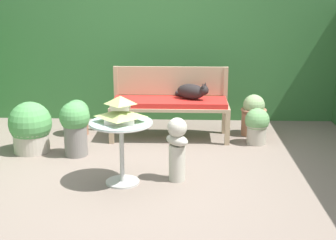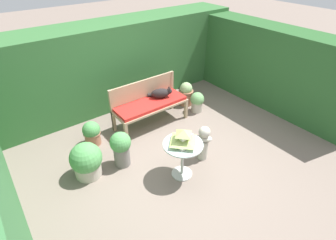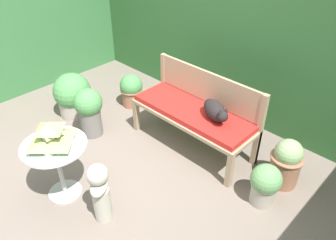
{
  "view_description": "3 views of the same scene",
  "coord_description": "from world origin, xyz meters",
  "px_view_note": "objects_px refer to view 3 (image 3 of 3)",
  "views": [
    {
      "loc": [
        0.37,
        -4.63,
        1.84
      ],
      "look_at": [
        0.15,
        0.62,
        0.39
      ],
      "focal_mm": 50.0,
      "sensor_mm": 36.0,
      "label": 1
    },
    {
      "loc": [
        -2.28,
        -2.63,
        3.11
      ],
      "look_at": [
        0.1,
        0.54,
        0.45
      ],
      "focal_mm": 28.0,
      "sensor_mm": 36.0,
      "label": 2
    },
    {
      "loc": [
        2.14,
        -1.27,
        2.53
      ],
      "look_at": [
        0.17,
        0.75,
        0.59
      ],
      "focal_mm": 35.0,
      "sensor_mm": 36.0,
      "label": 3
    }
  ],
  "objects_px": {
    "potted_plant_path_edge": "(265,184)",
    "potted_plant_table_near": "(286,162)",
    "potted_plant_bench_right": "(131,90)",
    "cat": "(215,110)",
    "patio_table": "(56,156)",
    "potted_plant_bench_left": "(73,95)",
    "garden_bust": "(100,191)",
    "garden_bench": "(193,115)",
    "potted_plant_hedge_corner": "(89,110)",
    "pagoda_birdhouse": "(51,136)"
  },
  "relations": [
    {
      "from": "garden_bench",
      "to": "potted_plant_path_edge",
      "type": "relative_size",
      "value": 3.31
    },
    {
      "from": "garden_bench",
      "to": "garden_bust",
      "type": "distance_m",
      "value": 1.41
    },
    {
      "from": "potted_plant_path_edge",
      "to": "potted_plant_hedge_corner",
      "type": "bearing_deg",
      "value": -166.54
    },
    {
      "from": "cat",
      "to": "potted_plant_bench_right",
      "type": "bearing_deg",
      "value": -156.84
    },
    {
      "from": "garden_bench",
      "to": "potted_plant_hedge_corner",
      "type": "xyz_separation_m",
      "value": [
        -1.06,
        -0.7,
        -0.09
      ]
    },
    {
      "from": "patio_table",
      "to": "potted_plant_bench_right",
      "type": "height_order",
      "value": "patio_table"
    },
    {
      "from": "garden_bust",
      "to": "potted_plant_table_near",
      "type": "xyz_separation_m",
      "value": [
        0.97,
        1.61,
        -0.09
      ]
    },
    {
      "from": "potted_plant_path_edge",
      "to": "potted_plant_bench_left",
      "type": "relative_size",
      "value": 0.75
    },
    {
      "from": "cat",
      "to": "potted_plant_table_near",
      "type": "height_order",
      "value": "cat"
    },
    {
      "from": "garden_bench",
      "to": "patio_table",
      "type": "xyz_separation_m",
      "value": [
        -0.42,
        -1.5,
        0.05
      ]
    },
    {
      "from": "garden_bench",
      "to": "potted_plant_bench_right",
      "type": "bearing_deg",
      "value": 174.75
    },
    {
      "from": "potted_plant_bench_left",
      "to": "potted_plant_path_edge",
      "type": "bearing_deg",
      "value": 8.52
    },
    {
      "from": "potted_plant_bench_left",
      "to": "potted_plant_bench_right",
      "type": "bearing_deg",
      "value": 61.32
    },
    {
      "from": "garden_bench",
      "to": "potted_plant_path_edge",
      "type": "xyz_separation_m",
      "value": [
        1.09,
        -0.19,
        -0.2
      ]
    },
    {
      "from": "pagoda_birdhouse",
      "to": "potted_plant_bench_left",
      "type": "xyz_separation_m",
      "value": [
        -1.2,
        0.9,
        -0.45
      ]
    },
    {
      "from": "patio_table",
      "to": "garden_bench",
      "type": "bearing_deg",
      "value": 74.48
    },
    {
      "from": "garden_bench",
      "to": "potted_plant_bench_right",
      "type": "xyz_separation_m",
      "value": [
        -1.23,
        0.11,
        -0.2
      ]
    },
    {
      "from": "patio_table",
      "to": "garden_bust",
      "type": "xyz_separation_m",
      "value": [
        0.54,
        0.09,
        -0.13
      ]
    },
    {
      "from": "garden_bust",
      "to": "potted_plant_bench_left",
      "type": "xyz_separation_m",
      "value": [
        -1.74,
        0.81,
        -0.07
      ]
    },
    {
      "from": "potted_plant_bench_right",
      "to": "potted_plant_bench_left",
      "type": "distance_m",
      "value": 0.81
    },
    {
      "from": "garden_bench",
      "to": "potted_plant_bench_right",
      "type": "relative_size",
      "value": 3.19
    },
    {
      "from": "potted_plant_path_edge",
      "to": "potted_plant_table_near",
      "type": "xyz_separation_m",
      "value": [
        0.01,
        0.39,
        0.03
      ]
    },
    {
      "from": "pagoda_birdhouse",
      "to": "potted_plant_bench_left",
      "type": "height_order",
      "value": "pagoda_birdhouse"
    },
    {
      "from": "potted_plant_bench_right",
      "to": "cat",
      "type": "bearing_deg",
      "value": -2.83
    },
    {
      "from": "potted_plant_hedge_corner",
      "to": "potted_plant_bench_left",
      "type": "relative_size",
      "value": 1.06
    },
    {
      "from": "patio_table",
      "to": "potted_plant_path_edge",
      "type": "relative_size",
      "value": 1.39
    },
    {
      "from": "patio_table",
      "to": "potted_plant_bench_left",
      "type": "bearing_deg",
      "value": 143.17
    },
    {
      "from": "garden_bust",
      "to": "potted_plant_path_edge",
      "type": "bearing_deg",
      "value": 99.95
    },
    {
      "from": "potted_plant_bench_right",
      "to": "potted_plant_table_near",
      "type": "height_order",
      "value": "potted_plant_table_near"
    },
    {
      "from": "potted_plant_hedge_corner",
      "to": "potted_plant_path_edge",
      "type": "height_order",
      "value": "potted_plant_hedge_corner"
    },
    {
      "from": "potted_plant_table_near",
      "to": "patio_table",
      "type": "bearing_deg",
      "value": -131.71
    },
    {
      "from": "potted_plant_path_edge",
      "to": "pagoda_birdhouse",
      "type": "bearing_deg",
      "value": -139.01
    },
    {
      "from": "garden_bench",
      "to": "garden_bust",
      "type": "relative_size",
      "value": 2.31
    },
    {
      "from": "pagoda_birdhouse",
      "to": "potted_plant_bench_right",
      "type": "height_order",
      "value": "pagoda_birdhouse"
    },
    {
      "from": "patio_table",
      "to": "potted_plant_table_near",
      "type": "xyz_separation_m",
      "value": [
        1.51,
        1.7,
        -0.22
      ]
    },
    {
      "from": "garden_bench",
      "to": "potted_plant_bench_left",
      "type": "height_order",
      "value": "potted_plant_bench_left"
    },
    {
      "from": "cat",
      "to": "garden_bust",
      "type": "bearing_deg",
      "value": -70.26
    },
    {
      "from": "potted_plant_table_near",
      "to": "potted_plant_bench_left",
      "type": "bearing_deg",
      "value": -163.67
    },
    {
      "from": "potted_plant_bench_right",
      "to": "garden_bust",
      "type": "bearing_deg",
      "value": -48.18
    },
    {
      "from": "potted_plant_hedge_corner",
      "to": "garden_bust",
      "type": "bearing_deg",
      "value": -30.59
    },
    {
      "from": "cat",
      "to": "patio_table",
      "type": "xyz_separation_m",
      "value": [
        -0.7,
        -1.53,
        -0.12
      ]
    },
    {
      "from": "garden_bench",
      "to": "cat",
      "type": "bearing_deg",
      "value": 7.76
    },
    {
      "from": "potted_plant_table_near",
      "to": "potted_plant_bench_left",
      "type": "relative_size",
      "value": 0.9
    },
    {
      "from": "pagoda_birdhouse",
      "to": "potted_plant_hedge_corner",
      "type": "bearing_deg",
      "value": 129.2
    },
    {
      "from": "garden_bust",
      "to": "potted_plant_path_edge",
      "type": "relative_size",
      "value": 1.44
    },
    {
      "from": "garden_bench",
      "to": "potted_plant_bench_left",
      "type": "xyz_separation_m",
      "value": [
        -1.62,
        -0.59,
        -0.15
      ]
    },
    {
      "from": "cat",
      "to": "potted_plant_hedge_corner",
      "type": "bearing_deg",
      "value": -125.14
    },
    {
      "from": "potted_plant_path_edge",
      "to": "garden_bench",
      "type": "bearing_deg",
      "value": 170.26
    },
    {
      "from": "patio_table",
      "to": "potted_plant_hedge_corner",
      "type": "distance_m",
      "value": 1.03
    },
    {
      "from": "cat",
      "to": "garden_bench",
      "type": "bearing_deg",
      "value": -146.25
    }
  ]
}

